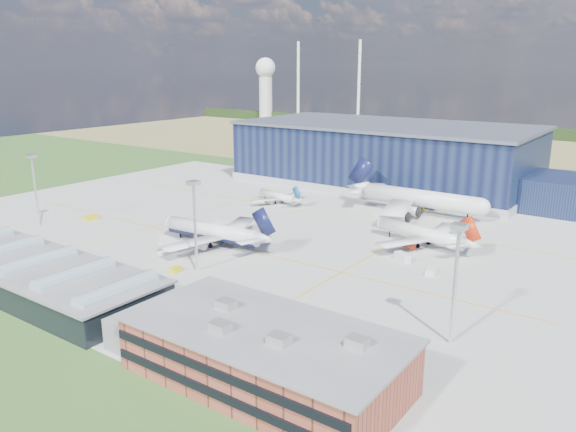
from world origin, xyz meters
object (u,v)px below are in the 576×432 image
object	(u,v)px
light_mast_east	(456,265)
gse_van_b	(402,257)
hangar	(391,158)
gse_tug_c	(421,207)
gse_cart_a	(431,272)
airliner_red	(421,226)
gse_van_a	(222,226)
airliner_navy	(213,223)
airliner_widebody	(421,189)
car_a	(373,371)
car_b	(80,271)
light_mast_west	(34,179)
gse_van_c	(315,342)
airstair	(170,247)
gse_tug_a	(91,218)
ops_building	(265,354)
gse_cart_b	(375,216)
light_mast_center	(194,211)
airliner_regional	(278,192)

from	to	relation	value
light_mast_east	gse_van_b	xyz separation A→B (m)	(-26.21, 36.69, -14.34)
hangar	gse_tug_c	bearing A→B (deg)	-49.29
gse_tug_c	gse_cart_a	bearing A→B (deg)	-76.16
airliner_red	gse_van_a	world-z (taller)	airliner_red
airliner_navy	gse_van_b	bearing A→B (deg)	-163.36
airliner_widebody	car_a	size ratio (longest dim) A/B	15.10
airliner_widebody	car_b	world-z (taller)	airliner_widebody
light_mast_west	gse_van_c	distance (m)	117.50
gse_van_c	airstair	world-z (taller)	airstair
airliner_navy	gse_tug_a	xyz separation A→B (m)	(-51.19, -4.33, -5.67)
light_mast_west	gse_tug_c	size ratio (longest dim) A/B	7.25
ops_building	gse_van_c	xyz separation A→B (m)	(0.51, 14.00, -3.72)
airliner_widebody	gse_van_b	size ratio (longest dim) A/B	11.27
gse_cart_a	gse_van_b	bearing A→B (deg)	149.92
airliner_navy	gse_van_b	xyz separation A→B (m)	(49.98, 18.69, -5.43)
airliner_navy	airstair	xyz separation A→B (m)	(-5.04, -12.04, -4.79)
gse_cart_a	gse_cart_b	size ratio (longest dim) A/B	1.18
light_mast_center	light_mast_east	distance (m)	65.00
light_mast_center	airliner_widebody	world-z (taller)	light_mast_center
light_mast_center	airliner_navy	world-z (taller)	light_mast_center
airliner_navy	gse_van_c	bearing A→B (deg)	145.19
airliner_red	airliner_widebody	bearing A→B (deg)	-53.35
airliner_red	light_mast_center	bearing A→B (deg)	67.90
airliner_regional	airstair	bearing A→B (deg)	113.40
light_mast_east	car_a	size ratio (longest dim) A/B	6.47
airstair	light_mast_center	bearing A→B (deg)	4.76
gse_van_c	car_a	xyz separation A→B (m)	(12.87, -2.00, -0.46)
airliner_navy	airstair	size ratio (longest dim) A/B	7.41
gse_cart_b	airliner_regional	bearing A→B (deg)	120.80
gse_van_c	gse_tug_c	bearing A→B (deg)	32.81
gse_tug_a	gse_van_c	distance (m)	111.90
light_mast_center	gse_cart_b	distance (m)	74.37
airliner_red	gse_tug_c	size ratio (longest dim) A/B	11.13
gse_tug_a	car_b	xyz separation A→B (m)	(39.72, -31.67, -0.25)
gse_van_a	gse_cart_b	world-z (taller)	gse_van_a
gse_van_a	gse_van_b	distance (m)	59.14
airliner_navy	ops_building	bearing A→B (deg)	135.63
light_mast_east	gse_van_c	xyz separation A→B (m)	(-19.49, -16.00, -14.36)
gse_cart_a	gse_van_c	xyz separation A→B (m)	(-3.22, -47.64, 0.36)
light_mast_east	gse_tug_c	distance (m)	103.02
gse_van_c	hangar	bearing A→B (deg)	40.57
hangar	airstair	size ratio (longest dim) A/B	26.88
ops_building	car_b	xyz separation A→B (m)	(-67.67, 12.00, -4.20)
airliner_regional	gse_tug_c	bearing A→B (deg)	-140.71
light_mast_center	gse_van_c	bearing A→B (deg)	-19.37
hangar	light_mast_west	world-z (taller)	hangar
gse_tug_a	airliner_navy	bearing A→B (deg)	13.83
light_mast_west	airstair	bearing A→B (deg)	6.32
light_mast_center	car_b	size ratio (longest dim) A/B	6.40
light_mast_center	gse_tug_c	distance (m)	95.52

